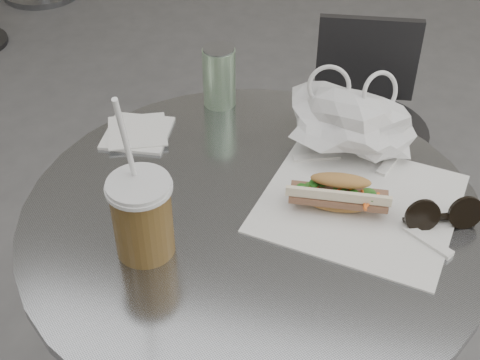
% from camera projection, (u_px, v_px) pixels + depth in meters
% --- Properties ---
extents(cafe_table, '(0.76, 0.76, 0.74)m').
position_uv_depth(cafe_table, '(251.00, 320.00, 1.26)').
color(cafe_table, slate).
rests_on(cafe_table, ground).
extents(chair_far, '(0.35, 0.37, 0.67)m').
position_uv_depth(chair_far, '(358.00, 157.00, 1.92)').
color(chair_far, '#2C2C2E').
rests_on(chair_far, ground).
extents(sandwich_paper, '(0.36, 0.35, 0.00)m').
position_uv_depth(sandwich_paper, '(359.00, 203.00, 1.10)').
color(sandwich_paper, white).
rests_on(sandwich_paper, cafe_table).
extents(banh_mi, '(0.20, 0.09, 0.07)m').
position_uv_depth(banh_mi, '(339.00, 193.00, 1.07)').
color(banh_mi, '#B68244').
rests_on(banh_mi, sandwich_paper).
extents(iced_coffee, '(0.10, 0.10, 0.28)m').
position_uv_depth(iced_coffee, '(142.00, 216.00, 0.98)').
color(iced_coffee, brown).
rests_on(iced_coffee, cafe_table).
extents(sunglasses, '(0.13, 0.07, 0.06)m').
position_uv_depth(sunglasses, '(443.00, 216.00, 1.05)').
color(sunglasses, black).
rests_on(sunglasses, cafe_table).
extents(plastic_bag, '(0.27, 0.24, 0.11)m').
position_uv_depth(plastic_bag, '(350.00, 123.00, 1.19)').
color(plastic_bag, silver).
rests_on(plastic_bag, cafe_table).
extents(napkin_stack, '(0.14, 0.14, 0.01)m').
position_uv_depth(napkin_stack, '(137.00, 132.00, 1.25)').
color(napkin_stack, white).
rests_on(napkin_stack, cafe_table).
extents(drink_can, '(0.06, 0.06, 0.12)m').
position_uv_depth(drink_can, '(219.00, 76.00, 1.30)').
color(drink_can, '#5C9B5A').
rests_on(drink_can, cafe_table).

